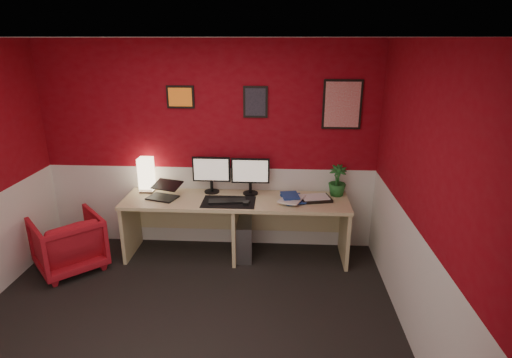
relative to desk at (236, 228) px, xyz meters
The scene contains 24 objects.
ground 1.49m from the desk, 104.09° to the right, with size 4.00×3.50×0.01m, color black.
ceiling 2.58m from the desk, 104.09° to the right, with size 4.00×3.50×0.01m, color white.
wall_back 1.01m from the desk, 135.62° to the left, with size 4.00×0.01×2.50m, color maroon.
wall_right 2.34m from the desk, 40.46° to the right, with size 0.01×3.50×2.50m, color maroon.
wainscot_back 0.51m from the desk, 136.04° to the left, with size 4.00×0.01×1.00m, color silver.
wainscot_right 2.17m from the desk, 40.54° to the right, with size 0.01×3.50×1.00m, color silver.
desk is the anchor object (origin of this frame).
shoji_lamp 1.25m from the desk, 169.67° to the left, with size 0.16×0.16×0.40m, color #FFE5B2.
laptop 0.98m from the desk, behind, with size 0.33×0.23×0.22m, color black.
monitor_left 0.76m from the desk, 145.25° to the left, with size 0.45×0.06×0.58m, color black.
monitor_right 0.70m from the desk, 49.91° to the left, with size 0.45×0.06×0.58m, color black.
desk_mat 0.39m from the desk, 126.28° to the right, with size 0.60×0.38×0.01m, color black.
keyboard 0.40m from the desk, 131.95° to the right, with size 0.42×0.14×0.02m, color black.
mouse 0.44m from the desk, 48.17° to the right, with size 0.06×0.10×0.03m, color black.
book_bottom 0.66m from the desk, ahead, with size 0.24×0.32×0.03m, color navy.
book_middle 0.67m from the desk, ahead, with size 0.23×0.32×0.02m, color silver.
book_top 0.68m from the desk, ahead, with size 0.19×0.25×0.02m, color navy.
zen_tray 0.99m from the desk, ahead, with size 0.35×0.25×0.03m, color black.
potted_plant 1.31m from the desk, ahead, with size 0.20×0.20×0.37m, color #19591E.
pc_tower 0.16m from the desk, ahead, with size 0.20×0.45×0.45m, color #99999E.
armchair 1.89m from the desk, 168.08° to the right, with size 0.67×0.69×0.63m, color #B51622.
art_left 1.66m from the desk, 153.32° to the left, with size 0.32×0.02×0.26m, color orange.
art_center 1.49m from the desk, 57.59° to the left, with size 0.28×0.02×0.36m, color black.
art_right 1.88m from the desk, 15.45° to the left, with size 0.44×0.02×0.56m, color red.
Camera 1 is at (0.85, -3.05, 2.50)m, focal length 29.25 mm.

